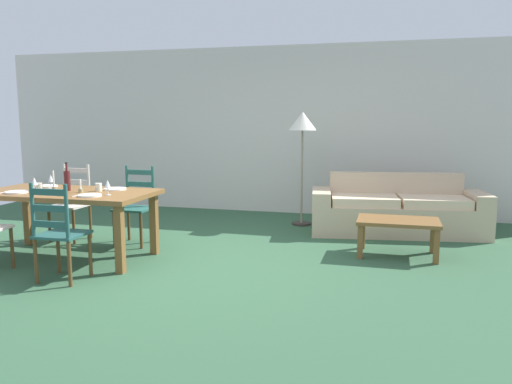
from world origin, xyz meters
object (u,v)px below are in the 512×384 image
(wine_bottle, at_px, (67,180))
(coffee_table, at_px, (398,225))
(wine_glass_near_left, at_px, (34,182))
(standing_lamp, at_px, (303,128))
(wine_glass_near_right, at_px, (108,185))
(dining_chair_near_right, at_px, (59,232))
(dining_chair_far_left, at_px, (72,203))
(wine_glass_far_left, at_px, (51,179))
(coffee_cup_secondary, at_px, (39,187))
(coffee_cup_primary, at_px, (98,187))
(couch, at_px, (397,212))
(dining_chair_far_right, at_px, (136,206))
(dining_table, at_px, (67,199))

(wine_bottle, height_order, coffee_table, wine_bottle)
(wine_glass_near_left, distance_m, standing_lamp, 3.62)
(wine_glass_near_right, bearing_deg, coffee_table, 21.23)
(dining_chair_near_right, bearing_deg, dining_chair_far_left, 121.10)
(wine_bottle, distance_m, coffee_table, 3.73)
(wine_glass_near_right, distance_m, wine_glass_far_left, 0.94)
(wine_glass_far_left, distance_m, coffee_cup_secondary, 0.21)
(coffee_cup_primary, bearing_deg, coffee_table, 16.02)
(standing_lamp, bearing_deg, couch, -7.87)
(wine_bottle, relative_size, standing_lamp, 0.19)
(dining_chair_far_right, distance_m, coffee_table, 3.14)
(dining_chair_near_right, xyz_separation_m, dining_chair_far_left, (-0.92, 1.52, 0.00))
(dining_chair_near_right, bearing_deg, dining_chair_far_right, 90.64)
(wine_glass_far_left, height_order, couch, wine_glass_far_left)
(dining_table, xyz_separation_m, dining_chair_far_right, (0.41, 0.78, -0.19))
(dining_chair_far_left, xyz_separation_m, couch, (4.03, 1.47, -0.19))
(wine_glass_near_right, distance_m, coffee_cup_primary, 0.35)
(wine_bottle, distance_m, coffee_cup_secondary, 0.31)
(coffee_cup_primary, xyz_separation_m, couch, (3.21, 2.14, -0.50))
(wine_glass_near_left, relative_size, coffee_cup_primary, 1.79)
(wine_glass_near_left, relative_size, coffee_cup_secondary, 1.79)
(coffee_cup_primary, relative_size, coffee_cup_secondary, 1.00)
(dining_chair_near_right, distance_m, coffee_cup_primary, 0.91)
(dining_chair_near_right, height_order, coffee_cup_primary, dining_chair_near_right)
(coffee_cup_primary, relative_size, couch, 0.04)
(dining_chair_far_left, height_order, coffee_cup_primary, dining_chair_far_left)
(dining_chair_near_right, height_order, standing_lamp, standing_lamp)
(wine_glass_near_right, xyz_separation_m, couch, (2.96, 2.36, -0.57))
(wine_bottle, bearing_deg, wine_glass_near_right, -16.03)
(couch, bearing_deg, wine_glass_near_right, -141.35)
(dining_chair_near_right, distance_m, standing_lamp, 3.75)
(wine_glass_near_left, height_order, coffee_cup_primary, wine_glass_near_left)
(couch, bearing_deg, dining_table, -147.82)
(wine_glass_far_left, xyz_separation_m, couch, (3.85, 2.09, -0.57))
(dining_table, xyz_separation_m, couch, (3.54, 2.23, -0.37))
(wine_glass_near_right, height_order, standing_lamp, standing_lamp)
(couch, relative_size, standing_lamp, 1.45)
(couch, bearing_deg, coffee_cup_primary, -146.34)
(wine_bottle, relative_size, couch, 0.13)
(wine_bottle, distance_m, wine_glass_near_right, 0.64)
(dining_table, bearing_deg, coffee_cup_primary, 15.51)
(wine_glass_near_left, xyz_separation_m, wine_glass_near_right, (0.90, -0.01, 0.00))
(wine_glass_near_right, relative_size, coffee_cup_secondary, 1.79)
(wine_bottle, relative_size, coffee_cup_secondary, 3.51)
(dining_chair_near_right, xyz_separation_m, standing_lamp, (1.77, 3.17, 0.93))
(dining_chair_far_left, relative_size, standing_lamp, 0.59)
(dining_table, bearing_deg, coffee_table, 15.97)
(dining_chair_far_right, height_order, coffee_cup_primary, dining_chair_far_right)
(dining_chair_far_right, bearing_deg, coffee_table, 4.33)
(wine_glass_near_left, bearing_deg, coffee_table, 16.50)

